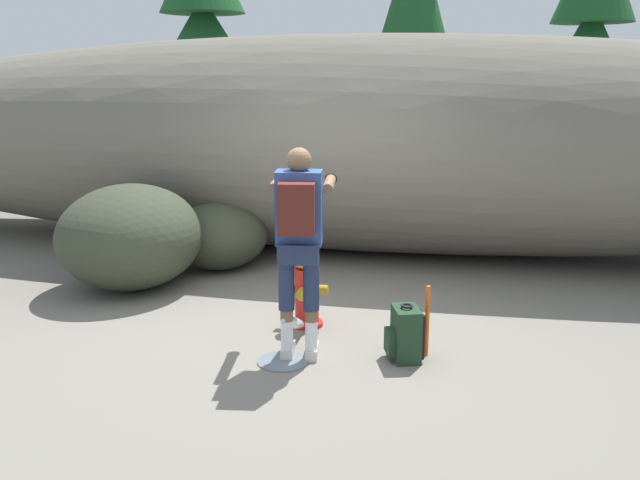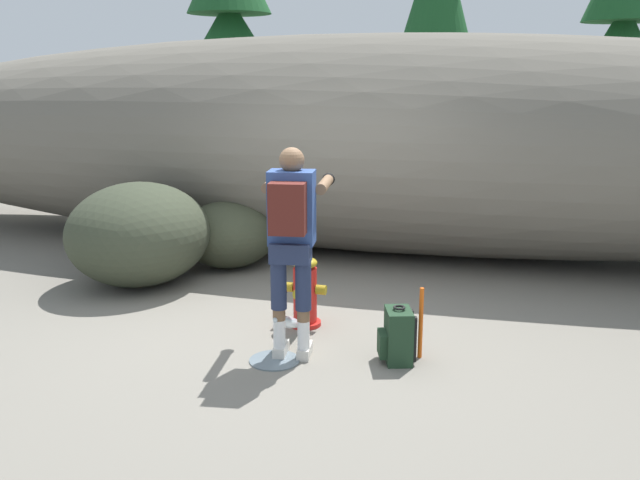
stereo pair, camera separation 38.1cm
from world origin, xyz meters
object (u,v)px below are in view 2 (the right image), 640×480
Objects in this scene: boulder_mid at (229,234)px; fire_hydrant at (305,292)px; utility_worker at (292,227)px; survey_stake at (421,323)px; boulder_large at (139,234)px; spare_backpack at (398,336)px.

fire_hydrant is at bearing -48.65° from boulder_mid.
utility_worker is 2.87× the size of survey_stake.
utility_worker is 2.90m from boulder_mid.
fire_hydrant is 1.21m from survey_stake.
utility_worker is at bearing -32.30° from boulder_large.
boulder_large is at bearing -41.26° from spare_backpack.
spare_backpack is (0.86, 0.11, -0.87)m from utility_worker.
survey_stake is (0.17, 0.13, 0.08)m from spare_backpack.
spare_backpack is 3.38m from boulder_large.
survey_stake is (1.13, -0.44, -0.02)m from fire_hydrant.
spare_backpack is 0.23m from survey_stake.
boulder_mid is (-2.43, 2.24, 0.19)m from spare_backpack.
fire_hydrant is 1.17× the size of survey_stake.
boulder_large reaches higher than spare_backpack.
boulder_mid is 3.35m from survey_stake.
boulder_mid reaches higher than fire_hydrant.
spare_backpack is 0.29× the size of boulder_large.
utility_worker reaches higher than boulder_mid.
spare_backpack is at bearing -42.65° from boulder_mid.
boulder_large reaches higher than fire_hydrant.
boulder_mid reaches higher than spare_backpack.
fire_hydrant is at bearing -48.94° from spare_backpack.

